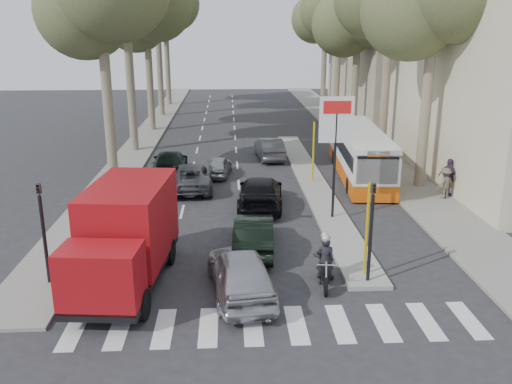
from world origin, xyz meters
TOP-DOWN VIEW (x-y plane):
  - ground at (0.00, 0.00)m, footprint 120.00×120.00m
  - sidewalk_right at (8.60, 25.00)m, footprint 3.20×70.00m
  - median_left at (-8.00, 28.00)m, footprint 2.40×64.00m
  - traffic_island at (3.25, 11.00)m, footprint 1.50×26.00m
  - building_far at (15.50, 34.00)m, footprint 11.00×20.00m
  - billboard at (3.25, 5.00)m, footprint 1.50×12.10m
  - traffic_light_island at (3.25, -1.50)m, footprint 0.16×0.41m
  - traffic_light_left at (-7.60, -1.00)m, footprint 0.16×0.41m
  - tree_l_c at (-7.77, 28.11)m, footprint 7.40×7.20m
  - tree_l_e at (-7.97, 44.11)m, footprint 7.40×7.20m
  - tree_r_c at (9.03, 26.11)m, footprint 7.40×7.20m
  - tree_r_e at (9.23, 42.11)m, footprint 7.40×7.20m
  - silver_hatchback at (-1.10, -2.00)m, footprint 2.46×4.86m
  - dark_hatchback at (-0.50, 1.59)m, footprint 1.77×4.39m
  - queue_car_a at (-3.50, 10.34)m, footprint 2.48×5.09m
  - queue_car_b at (0.08, 7.00)m, footprint 2.52×5.32m
  - queue_car_c at (-2.08, 13.00)m, footprint 1.85×3.61m
  - queue_car_d at (1.29, 17.14)m, footprint 1.89×4.43m
  - queue_car_e at (-4.93, 13.38)m, footprint 2.21×4.99m
  - red_truck at (-4.91, -1.01)m, footprint 2.98×6.54m
  - city_bus at (6.20, 12.37)m, footprint 3.08×10.75m
  - motorcycle at (1.78, -1.25)m, footprint 0.84×2.17m
  - pedestrian_near at (9.81, 8.09)m, footprint 1.13×1.23m
  - pedestrian_far at (9.45, 7.61)m, footprint 1.11×0.87m

SIDE VIEW (x-z plane):
  - ground at x=0.00m, z-range 0.00..0.00m
  - sidewalk_right at x=8.60m, z-range 0.00..0.12m
  - median_left at x=-8.00m, z-range 0.00..0.12m
  - traffic_island at x=3.25m, z-range 0.00..0.16m
  - queue_car_c at x=-2.08m, z-range 0.00..1.18m
  - queue_car_a at x=-3.50m, z-range 0.00..1.39m
  - dark_hatchback at x=-0.50m, z-range 0.00..1.42m
  - queue_car_d at x=1.29m, z-range 0.00..1.42m
  - queue_car_e at x=-4.93m, z-range 0.00..1.42m
  - queue_car_b at x=0.08m, z-range 0.00..1.50m
  - silver_hatchback at x=-1.10m, z-range 0.00..1.59m
  - motorcycle at x=1.78m, z-range -0.08..1.76m
  - pedestrian_far at x=9.45m, z-range 0.12..1.70m
  - pedestrian_near at x=9.81m, z-range 0.12..2.05m
  - city_bus at x=6.20m, z-range 0.08..2.87m
  - red_truck at x=-4.91m, z-range 0.10..3.48m
  - traffic_light_island at x=3.25m, z-range 0.69..4.29m
  - traffic_light_left at x=-7.60m, z-range 0.69..4.29m
  - billboard at x=3.25m, z-range 0.90..6.50m
  - building_far at x=15.50m, z-range 0.00..16.00m
  - tree_r_c at x=9.03m, z-range 3.03..16.35m
  - tree_l_c at x=-7.77m, z-range 3.18..16.89m
  - tree_r_e at x=9.23m, z-range 3.33..17.43m
  - tree_l_e at x=-7.97m, z-range 3.48..17.97m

